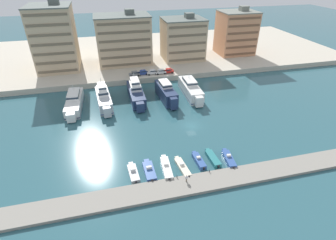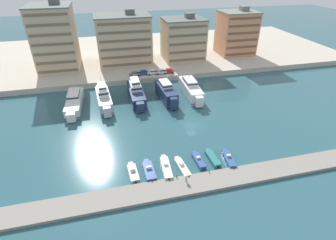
{
  "view_description": "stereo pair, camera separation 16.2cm",
  "coord_description": "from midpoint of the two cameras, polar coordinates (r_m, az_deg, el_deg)",
  "views": [
    {
      "loc": [
        -21.39,
        -58.72,
        39.68
      ],
      "look_at": [
        -6.72,
        0.63,
        2.5
      ],
      "focal_mm": 28.0,
      "sensor_mm": 36.0,
      "label": 1
    },
    {
      "loc": [
        -21.23,
        -58.76,
        39.68
      ],
      "look_at": [
        -6.72,
        0.63,
        2.5
      ],
      "focal_mm": 28.0,
      "sensor_mm": 36.0,
      "label": 2
    }
  ],
  "objects": [
    {
      "name": "apartment_block_far_left",
      "position": [
        115.46,
        -23.46,
        16.07
      ],
      "size": [
        15.82,
        17.97,
        26.04
      ],
      "color": "#C6AD89",
      "rests_on": "quay_promenade"
    },
    {
      "name": "car_white_mid_left",
      "position": [
        103.02,
        -3.53,
        10.4
      ],
      "size": [
        4.17,
        2.06,
        1.8
      ],
      "color": "white",
      "rests_on": "quay_promenade"
    },
    {
      "name": "motorboat_cream_center_left",
      "position": [
        59.38,
        3.09,
        -10.18
      ],
      "size": [
        2.36,
        7.35,
        1.24
      ],
      "color": "beige",
      "rests_on": "ground"
    },
    {
      "name": "yacht_silver_left",
      "position": [
        85.81,
        -13.88,
        4.62
      ],
      "size": [
        5.17,
        17.53,
        8.45
      ],
      "color": "silver",
      "rests_on": "ground"
    },
    {
      "name": "apartment_block_left",
      "position": [
        115.08,
        -9.7,
        16.89
      ],
      "size": [
        22.05,
        15.07,
        21.54
      ],
      "color": "#C6AD89",
      "rests_on": "quay_promenade"
    },
    {
      "name": "pedestrian_near_edge",
      "position": [
        55.12,
        3.98,
        -12.45
      ],
      "size": [
        0.63,
        0.26,
        1.63
      ],
      "color": "#7A6B56",
      "rests_on": "pier_dock"
    },
    {
      "name": "motorboat_grey_far_left",
      "position": [
        58.45,
        -7.64,
        -11.26
      ],
      "size": [
        2.21,
        6.62,
        1.34
      ],
      "color": "#9EA3A8",
      "rests_on": "ground"
    },
    {
      "name": "motorboat_white_mid_left",
      "position": [
        58.85,
        -0.43,
        -10.36
      ],
      "size": [
        2.27,
        8.18,
        1.54
      ],
      "color": "white",
      "rests_on": "ground"
    },
    {
      "name": "motorboat_teal_center_right",
      "position": [
        62.29,
        9.63,
        -8.21
      ],
      "size": [
        1.94,
        6.7,
        1.0
      ],
      "color": "teal",
      "rests_on": "ground"
    },
    {
      "name": "yacht_navy_mid_left",
      "position": [
        87.74,
        -7.05,
        5.92
      ],
      "size": [
        4.4,
        19.34,
        8.4
      ],
      "color": "navy",
      "rests_on": "ground"
    },
    {
      "name": "motorboat_blue_left",
      "position": [
        58.36,
        -4.18,
        -10.95
      ],
      "size": [
        2.25,
        7.1,
        1.56
      ],
      "color": "#33569E",
      "rests_on": "ground"
    },
    {
      "name": "motorboat_blue_center",
      "position": [
        61.15,
        6.63,
        -8.75
      ],
      "size": [
        1.85,
        6.31,
        1.49
      ],
      "color": "#33569E",
      "rests_on": "ground"
    },
    {
      "name": "yacht_white_center",
      "position": [
        90.52,
        4.89,
        6.73
      ],
      "size": [
        4.79,
        19.52,
        7.08
      ],
      "color": "white",
      "rests_on": "ground"
    },
    {
      "name": "yacht_white_far_left",
      "position": [
        87.48,
        -19.79,
        3.74
      ],
      "size": [
        5.15,
        19.61,
        6.48
      ],
      "color": "white",
      "rests_on": "ground"
    },
    {
      "name": "apartment_block_center_left",
      "position": [
        130.65,
        14.54,
        17.92
      ],
      "size": [
        16.22,
        13.49,
        20.81
      ],
      "color": "tan",
      "rests_on": "quay_promenade"
    },
    {
      "name": "car_grey_far_left",
      "position": [
        102.06,
        -7.38,
        9.99
      ],
      "size": [
        4.14,
        1.99,
        1.8
      ],
      "color": "slate",
      "rests_on": "quay_promenade"
    },
    {
      "name": "car_red_center",
      "position": [
        104.16,
        0.05,
        10.69
      ],
      "size": [
        4.11,
        1.95,
        1.8
      ],
      "color": "red",
      "rests_on": "quay_promenade"
    },
    {
      "name": "car_white_center_left",
      "position": [
        103.35,
        -1.63,
        10.51
      ],
      "size": [
        4.14,
        2.0,
        1.8
      ],
      "color": "white",
      "rests_on": "quay_promenade"
    },
    {
      "name": "pier_dock",
      "position": [
        57.93,
        12.1,
        -12.37
      ],
      "size": [
        120.0,
        5.31,
        0.66
      ],
      "primitive_type": "cube",
      "color": "gray",
      "rests_on": "ground"
    },
    {
      "name": "bollard_west",
      "position": [
        56.28,
        1.9,
        -12.16
      ],
      "size": [
        0.2,
        0.2,
        0.61
      ],
      "color": "#2D2D33",
      "rests_on": "pier_dock"
    },
    {
      "name": "apartment_block_mid_left",
      "position": [
        119.46,
        3.19,
        17.22
      ],
      "size": [
        17.59,
        14.54,
        19.21
      ],
      "color": "#C6AD89",
      "rests_on": "quay_promenade"
    },
    {
      "name": "ground_plane",
      "position": [
        74.02,
        5.11,
        -1.25
      ],
      "size": [
        400.0,
        400.0,
        0.0
      ],
      "primitive_type": "plane",
      "color": "#2D5B66"
    },
    {
      "name": "bollard_west_mid",
      "position": [
        58.2,
        8.91,
        -10.84
      ],
      "size": [
        0.2,
        0.2,
        0.61
      ],
      "color": "#2D2D33",
      "rests_on": "pier_dock"
    },
    {
      "name": "yacht_navy_center_left",
      "position": [
        86.99,
        -0.45,
        5.98
      ],
      "size": [
        4.91,
        16.89,
        7.62
      ],
      "color": "navy",
      "rests_on": "ground"
    },
    {
      "name": "car_blue_left",
      "position": [
        102.88,
        -5.58,
        10.28
      ],
      "size": [
        4.23,
        2.21,
        1.8
      ],
      "color": "#28428E",
      "rests_on": "quay_promenade"
    },
    {
      "name": "quay_promenade",
      "position": [
        134.02,
        -4.27,
        14.45
      ],
      "size": [
        180.0,
        70.0,
        2.04
      ],
      "primitive_type": "cube",
      "color": "beige",
      "rests_on": "ground"
    },
    {
      "name": "motorboat_blue_mid_right",
      "position": [
        62.78,
        13.01,
        -8.23
      ],
      "size": [
        2.4,
        6.99,
        1.57
      ],
      "color": "#33569E",
      "rests_on": "ground"
    }
  ]
}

